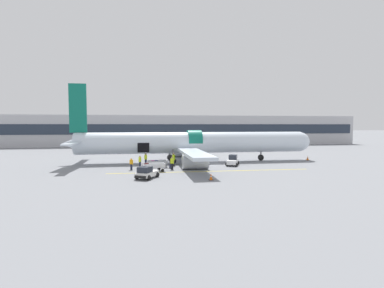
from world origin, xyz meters
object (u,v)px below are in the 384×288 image
object	(u,v)px
ground_crew_loader_a	(131,164)
airplane	(191,143)
baggage_cart_loading	(158,164)
ground_crew_supervisor	(146,159)
baggage_tug_mid	(147,173)
ground_crew_marshal	(174,159)
suitcase_on_tarmac_upright	(171,166)
baggage_cart_queued	(153,167)
baggage_tug_lead	(233,161)
ground_crew_loader_b	(183,159)
suitcase_on_tarmac_spare	(143,166)
ground_crew_helper	(172,163)
ground_crew_driver	(140,161)

from	to	relation	value
ground_crew_loader_a	airplane	bearing A→B (deg)	38.01
baggage_cart_loading	ground_crew_supervisor	distance (m)	2.96
baggage_tug_mid	baggage_cart_loading	bearing A→B (deg)	79.21
baggage_cart_loading	baggage_tug_mid	bearing A→B (deg)	-100.79
ground_crew_marshal	suitcase_on_tarmac_upright	distance (m)	2.70
baggage_cart_loading	ground_crew_loader_a	distance (m)	4.08
ground_crew_loader_a	baggage_cart_queued	bearing A→B (deg)	-34.64
airplane	baggage_cart_queued	distance (m)	11.00
baggage_tug_lead	suitcase_on_tarmac_upright	size ratio (longest dim) A/B	4.70
ground_crew_loader_b	suitcase_on_tarmac_upright	size ratio (longest dim) A/B	2.40
baggage_tug_lead	suitcase_on_tarmac_spare	bearing A→B (deg)	-174.84
ground_crew_loader_b	suitcase_on_tarmac_spare	bearing A→B (deg)	-153.72
baggage_cart_queued	ground_crew_helper	world-z (taller)	ground_crew_helper
ground_crew_marshal	suitcase_on_tarmac_spare	size ratio (longest dim) A/B	2.48
ground_crew_driver	suitcase_on_tarmac_upright	world-z (taller)	ground_crew_driver
ground_crew_driver	ground_crew_loader_b	bearing A→B (deg)	15.30
suitcase_on_tarmac_upright	baggage_cart_queued	bearing A→B (deg)	-137.18
baggage_cart_loading	suitcase_on_tarmac_upright	bearing A→B (deg)	-47.87
baggage_tug_lead	baggage_cart_loading	distance (m)	10.67
suitcase_on_tarmac_spare	ground_crew_helper	bearing A→B (deg)	-22.42
baggage_cart_loading	suitcase_on_tarmac_spare	size ratio (longest dim) A/B	4.83
ground_crew_loader_a	suitcase_on_tarmac_upright	xyz separation A→B (m)	(5.11, 0.30, -0.54)
ground_crew_loader_b	ground_crew_marshal	size ratio (longest dim) A/B	0.90
suitcase_on_tarmac_spare	baggage_tug_lead	bearing A→B (deg)	5.16
baggage_cart_queued	suitcase_on_tarmac_spare	size ratio (longest dim) A/B	5.15
baggage_cart_loading	ground_crew_driver	bearing A→B (deg)	-177.45
ground_crew_helper	baggage_tug_lead	bearing A→B (deg)	16.51
baggage_cart_loading	ground_crew_loader_b	world-z (taller)	ground_crew_loader_b
airplane	ground_crew_marshal	world-z (taller)	airplane
ground_crew_supervisor	suitcase_on_tarmac_upright	xyz separation A→B (m)	(3.21, -4.26, -0.61)
ground_crew_loader_a	ground_crew_marshal	size ratio (longest dim) A/B	0.86
ground_crew_loader_b	ground_crew_supervisor	distance (m)	5.41
baggage_cart_loading	baggage_cart_queued	world-z (taller)	baggage_cart_queued
baggage_cart_queued	ground_crew_helper	size ratio (longest dim) A/B	2.23
baggage_tug_mid	ground_crew_loader_a	bearing A→B (deg)	105.45
ground_crew_marshal	ground_crew_supervisor	bearing A→B (deg)	155.92
ground_crew_helper	suitcase_on_tarmac_spare	world-z (taller)	ground_crew_helper
ground_crew_loader_b	ground_crew_driver	xyz separation A→B (m)	(-6.15, -1.68, 0.00)
baggage_tug_lead	suitcase_on_tarmac_spare	xyz separation A→B (m)	(-12.62, -1.14, -0.32)
ground_crew_loader_a	suitcase_on_tarmac_spare	bearing A→B (deg)	29.48
ground_crew_loader_a	ground_crew_supervisor	size ratio (longest dim) A/B	0.92
baggage_tug_lead	ground_crew_supervisor	xyz separation A→B (m)	(-12.25, 2.56, 0.26)
baggage_tug_mid	ground_crew_marshal	world-z (taller)	ground_crew_marshal
ground_crew_driver	ground_crew_supervisor	distance (m)	2.69
baggage_cart_queued	ground_crew_supervisor	size ratio (longest dim) A/B	2.21
baggage_cart_loading	ground_crew_loader_a	xyz separation A→B (m)	(-3.48, -2.11, 0.36)
baggage_tug_mid	ground_crew_helper	xyz separation A→B (m)	(3.37, 5.94, 0.30)
baggage_tug_mid	ground_crew_supervisor	bearing A→B (deg)	89.61
baggage_tug_mid	ground_crew_marshal	bearing A→B (deg)	67.30
suitcase_on_tarmac_spare	airplane	bearing A→B (deg)	39.58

